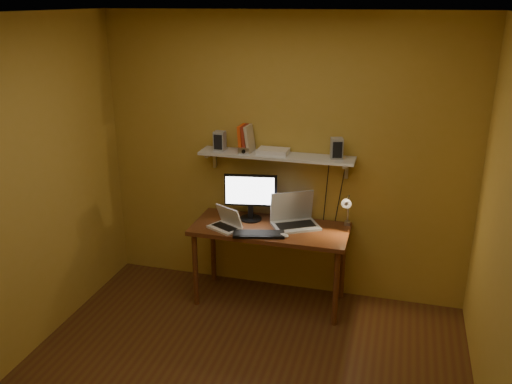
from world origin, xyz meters
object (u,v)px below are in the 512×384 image
(keyboard, at_px, (259,234))
(laptop, at_px, (294,217))
(netbook, at_px, (227,222))
(wall_shelf, at_px, (276,156))
(speaker_left, at_px, (220,141))
(speaker_right, at_px, (337,148))
(mouse, at_px, (284,236))
(desk_lamp, at_px, (347,208))
(monitor, at_px, (251,195))
(desk, at_px, (270,236))
(router, at_px, (273,151))
(shelf_camera, at_px, (243,151))

(keyboard, bearing_deg, laptop, 39.09)
(netbook, xyz_separation_m, keyboard, (0.32, -0.08, -0.04))
(wall_shelf, distance_m, keyboard, 0.72)
(speaker_left, height_order, speaker_right, speaker_right)
(mouse, height_order, desk_lamp, desk_lamp)
(monitor, relative_size, netbook, 1.44)
(monitor, bearing_deg, desk_lamp, -9.83)
(wall_shelf, relative_size, monitor, 2.93)
(desk, xyz_separation_m, speaker_right, (0.53, 0.20, 0.80))
(netbook, height_order, router, router)
(desk, relative_size, mouse, 15.84)
(wall_shelf, height_order, desk_lamp, wall_shelf)
(mouse, xyz_separation_m, router, (-0.20, 0.38, 0.63))
(mouse, relative_size, speaker_right, 0.49)
(desk_lamp, bearing_deg, shelf_camera, -179.89)
(mouse, bearing_deg, desk, 148.70)
(wall_shelf, xyz_separation_m, keyboard, (-0.05, -0.40, -0.60))
(monitor, xyz_separation_m, shelf_camera, (-0.07, -0.00, 0.41))
(netbook, relative_size, speaker_left, 1.91)
(monitor, height_order, router, router)
(desk, bearing_deg, speaker_right, 20.53)
(laptop, height_order, speaker_right, speaker_right)
(wall_shelf, relative_size, mouse, 15.84)
(speaker_left, relative_size, router, 0.64)
(shelf_camera, bearing_deg, desk, -23.56)
(wall_shelf, bearing_deg, desk, -90.00)
(laptop, relative_size, netbook, 1.47)
(netbook, bearing_deg, monitor, 86.55)
(netbook, height_order, mouse, netbook)
(desk, xyz_separation_m, speaker_left, (-0.53, 0.20, 0.80))
(wall_shelf, bearing_deg, shelf_camera, -166.24)
(laptop, distance_m, mouse, 0.30)
(laptop, height_order, netbook, laptop)
(desk_lamp, distance_m, router, 0.82)
(laptop, bearing_deg, speaker_left, 142.83)
(netbook, relative_size, mouse, 3.76)
(desk, distance_m, laptop, 0.27)
(monitor, relative_size, mouse, 5.42)
(speaker_right, height_order, shelf_camera, speaker_right)
(monitor, distance_m, speaker_right, 0.89)
(wall_shelf, bearing_deg, monitor, -162.67)
(laptop, distance_m, router, 0.62)
(desk_lamp, bearing_deg, netbook, -166.49)
(wall_shelf, height_order, router, router)
(wall_shelf, height_order, monitor, wall_shelf)
(laptop, bearing_deg, speaker_right, -15.70)
(monitor, bearing_deg, netbook, -131.55)
(mouse, distance_m, speaker_right, 0.88)
(mouse, bearing_deg, router, 133.53)
(desk, distance_m, netbook, 0.42)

